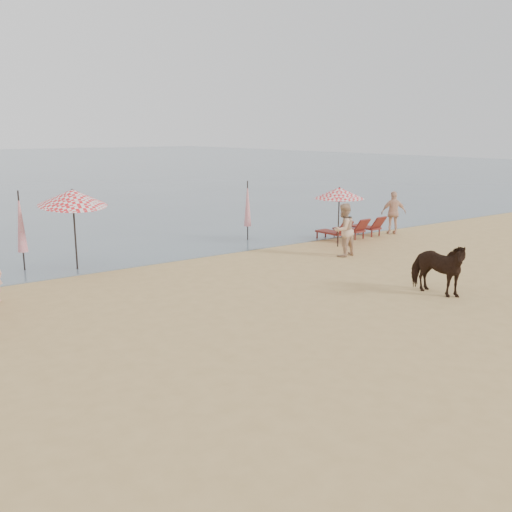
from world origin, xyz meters
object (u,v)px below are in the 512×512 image
(lounger_cluster_right, at_px, (353,228))
(umbrella_closed_right, at_px, (248,204))
(umbrella_open_left_b, at_px, (73,197))
(beachgoer_right_b, at_px, (394,213))
(cow, at_px, (437,268))
(beachgoer_right_a, at_px, (344,230))
(umbrella_open_right, at_px, (339,193))
(umbrella_closed_left, at_px, (21,222))

(lounger_cluster_right, height_order, umbrella_closed_right, umbrella_closed_right)
(lounger_cluster_right, relative_size, umbrella_closed_right, 1.14)
(lounger_cluster_right, distance_m, umbrella_open_left_b, 11.70)
(beachgoer_right_b, bearing_deg, umbrella_open_left_b, 24.88)
(cow, height_order, beachgoer_right_a, beachgoer_right_a)
(umbrella_open_left_b, height_order, umbrella_open_right, umbrella_open_left_b)
(lounger_cluster_right, xyz_separation_m, umbrella_closed_right, (-3.93, 2.20, 1.11))
(beachgoer_right_b, bearing_deg, umbrella_closed_left, 22.24)
(umbrella_open_right, bearing_deg, cow, -93.06)
(umbrella_open_right, xyz_separation_m, beachgoer_right_b, (3.96, 0.64, -1.17))
(beachgoer_right_b, bearing_deg, umbrella_closed_right, 8.79)
(lounger_cluster_right, xyz_separation_m, umbrella_closed_left, (-12.91, 2.05, 1.20))
(lounger_cluster_right, height_order, beachgoer_right_a, beachgoer_right_a)
(umbrella_open_left_b, bearing_deg, lounger_cluster_right, -27.24)
(beachgoer_right_a, bearing_deg, beachgoer_right_b, -164.73)
(umbrella_open_left_b, xyz_separation_m, umbrella_open_right, (9.69, -2.14, -0.27))
(umbrella_closed_right, xyz_separation_m, beachgoer_right_b, (6.11, -2.51, -0.58))
(beachgoer_right_a, relative_size, beachgoer_right_b, 1.02)
(lounger_cluster_right, bearing_deg, beachgoer_right_b, -11.31)
(umbrella_open_left_b, xyz_separation_m, beachgoer_right_a, (8.60, -3.55, -1.42))
(beachgoer_right_a, bearing_deg, umbrella_open_right, -134.71)
(umbrella_closed_left, distance_m, umbrella_closed_right, 8.99)
(lounger_cluster_right, distance_m, cow, 8.66)
(umbrella_open_right, distance_m, umbrella_closed_right, 3.86)
(lounger_cluster_right, relative_size, beachgoer_right_a, 1.46)
(umbrella_open_left_b, relative_size, umbrella_closed_left, 1.05)
(lounger_cluster_right, distance_m, umbrella_closed_right, 4.64)
(umbrella_closed_left, bearing_deg, umbrella_open_left_b, -30.92)
(umbrella_open_left_b, bearing_deg, beachgoer_right_b, -27.60)
(lounger_cluster_right, relative_size, cow, 1.57)
(beachgoer_right_a, bearing_deg, umbrella_closed_right, -83.81)
(umbrella_open_right, bearing_deg, lounger_cluster_right, 46.31)
(umbrella_open_left_b, xyz_separation_m, umbrella_closed_left, (-1.45, 0.87, -0.77))
(umbrella_closed_right, bearing_deg, cow, -92.20)
(umbrella_open_right, xyz_separation_m, cow, (-2.52, -6.55, -1.36))
(umbrella_open_right, height_order, beachgoer_right_a, umbrella_open_right)
(umbrella_closed_left, distance_m, cow, 12.90)
(cow, bearing_deg, beachgoer_right_b, 40.81)
(umbrella_closed_left, bearing_deg, umbrella_open_right, -15.11)
(cow, bearing_deg, umbrella_closed_right, 80.62)
(umbrella_closed_right, distance_m, beachgoer_right_a, 4.72)
(umbrella_open_left_b, bearing_deg, umbrella_closed_left, 127.74)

